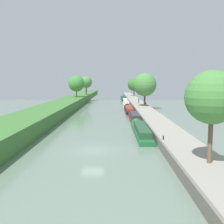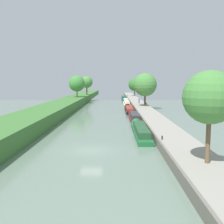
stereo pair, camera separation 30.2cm
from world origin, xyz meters
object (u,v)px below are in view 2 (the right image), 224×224
(narrowboat_green, at_px, (140,130))
(mooring_bollard_near, at_px, (162,138))
(mooring_bollard_far, at_px, (128,96))
(park_bench, at_px, (146,103))
(narrowboat_navy, at_px, (126,100))
(narrowboat_teal, at_px, (124,98))
(narrowboat_cream, at_px, (127,103))
(person_walking, at_px, (139,101))
(narrowboat_black, at_px, (129,109))
(narrowboat_maroon, at_px, (134,117))

(narrowboat_green, distance_m, mooring_bollard_near, 8.51)
(mooring_bollard_far, xyz_separation_m, park_bench, (3.63, -41.70, 0.12))
(narrowboat_navy, bearing_deg, mooring_bollard_far, 85.45)
(narrowboat_green, xyz_separation_m, narrowboat_teal, (-0.10, 74.98, 0.06))
(narrowboat_cream, bearing_deg, person_walking, -50.01)
(narrowboat_green, xyz_separation_m, person_walking, (3.62, 42.08, 1.33))
(narrowboat_teal, bearing_deg, narrowboat_black, -90.10)
(narrowboat_green, relative_size, narrowboat_navy, 1.14)
(park_bench, bearing_deg, mooring_bollard_far, 94.97)
(narrowboat_cream, relative_size, narrowboat_navy, 0.92)
(narrowboat_navy, relative_size, person_walking, 8.23)
(mooring_bollard_near, bearing_deg, narrowboat_navy, 91.38)
(narrowboat_cream, relative_size, park_bench, 8.39)
(narrowboat_teal, height_order, park_bench, narrowboat_teal)
(narrowboat_black, bearing_deg, person_walking, 72.23)
(narrowboat_teal, relative_size, person_walking, 8.80)
(mooring_bollard_far, bearing_deg, narrowboat_cream, -93.10)
(narrowboat_green, bearing_deg, mooring_bollard_near, -77.83)
(narrowboat_maroon, height_order, narrowboat_cream, narrowboat_maroon)
(narrowboat_navy, bearing_deg, park_bench, -75.73)
(narrowboat_navy, bearing_deg, mooring_bollard_near, -88.62)
(narrowboat_cream, distance_m, narrowboat_navy, 14.14)
(narrowboat_green, height_order, narrowboat_navy, narrowboat_green)
(narrowboat_maroon, xyz_separation_m, narrowboat_teal, (-0.21, 60.53, 0.02))
(narrowboat_cream, bearing_deg, mooring_bollard_far, 86.90)
(narrowboat_green, height_order, narrowboat_maroon, narrowboat_maroon)
(narrowboat_black, relative_size, person_walking, 10.11)
(mooring_bollard_far, relative_size, park_bench, 0.30)
(narrowboat_teal, relative_size, mooring_bollard_near, 32.47)
(narrowboat_black, distance_m, narrowboat_teal, 44.75)
(person_walking, relative_size, mooring_bollard_near, 3.69)
(narrowboat_cream, xyz_separation_m, narrowboat_navy, (0.23, 14.14, -0.06))
(narrowboat_maroon, distance_m, person_walking, 27.87)
(narrowboat_green, relative_size, park_bench, 10.41)
(narrowboat_green, distance_m, person_walking, 42.25)
(narrowboat_green, distance_m, mooring_bollard_far, 81.59)
(narrowboat_teal, bearing_deg, person_walking, -83.56)
(narrowboat_black, relative_size, narrowboat_navy, 1.23)
(narrowboat_teal, bearing_deg, narrowboat_maroon, -89.80)
(narrowboat_teal, bearing_deg, narrowboat_green, -89.93)
(narrowboat_maroon, xyz_separation_m, mooring_bollard_near, (1.67, -22.75, 0.64))
(mooring_bollard_near, relative_size, park_bench, 0.30)
(narrowboat_teal, distance_m, mooring_bollard_near, 83.30)
(narrowboat_black, height_order, park_bench, park_bench)
(narrowboat_black, height_order, narrowboat_cream, narrowboat_cream)
(narrowboat_maroon, relative_size, park_bench, 8.57)
(narrowboat_green, relative_size, narrowboat_maroon, 1.21)
(narrowboat_cream, distance_m, narrowboat_teal, 28.46)
(narrowboat_navy, distance_m, person_walking, 18.95)
(mooring_bollard_near, bearing_deg, park_bench, 85.69)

